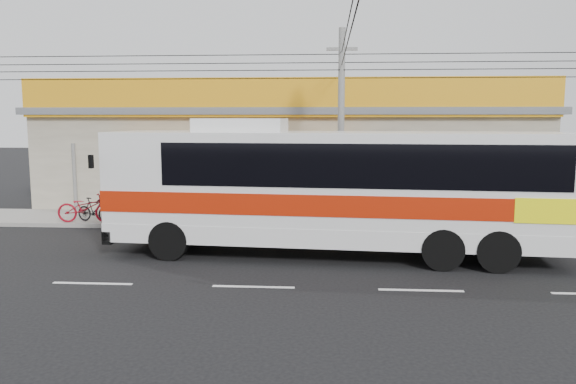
% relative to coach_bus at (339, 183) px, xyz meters
% --- Properties ---
extents(ground, '(120.00, 120.00, 0.00)m').
position_rel_coach_bus_xyz_m(ground, '(-2.11, -0.81, -2.17)').
color(ground, black).
rests_on(ground, ground).
extents(sidewalk, '(30.00, 3.20, 0.15)m').
position_rel_coach_bus_xyz_m(sidewalk, '(-2.11, 5.19, -2.09)').
color(sidewalk, gray).
rests_on(sidewalk, ground).
extents(lane_markings, '(50.00, 0.12, 0.01)m').
position_rel_coach_bus_xyz_m(lane_markings, '(-2.11, -3.31, -2.17)').
color(lane_markings, silver).
rests_on(lane_markings, ground).
extents(storefront_building, '(22.60, 9.20, 5.70)m').
position_rel_coach_bus_xyz_m(storefront_building, '(-2.12, 10.73, 0.13)').
color(storefront_building, gray).
rests_on(storefront_building, ground).
extents(coach_bus, '(13.31, 3.76, 4.05)m').
position_rel_coach_bus_xyz_m(coach_bus, '(0.00, 0.00, 0.00)').
color(coach_bus, silver).
rests_on(coach_bus, ground).
extents(motorbike_red, '(2.19, 0.87, 1.13)m').
position_rel_coach_bus_xyz_m(motorbike_red, '(-9.41, 3.89, -1.45)').
color(motorbike_red, maroon).
rests_on(motorbike_red, sidewalk).
extents(motorbike_dark, '(1.59, 0.83, 0.92)m').
position_rel_coach_bus_xyz_m(motorbike_dark, '(-9.14, 4.02, -1.56)').
color(motorbike_dark, black).
rests_on(motorbike_dark, sidewalk).
extents(utility_pole, '(34.00, 14.00, 7.12)m').
position_rel_coach_bus_xyz_m(utility_pole, '(0.11, 3.39, 3.71)').
color(utility_pole, '#5C5C5A').
rests_on(utility_pole, ground).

